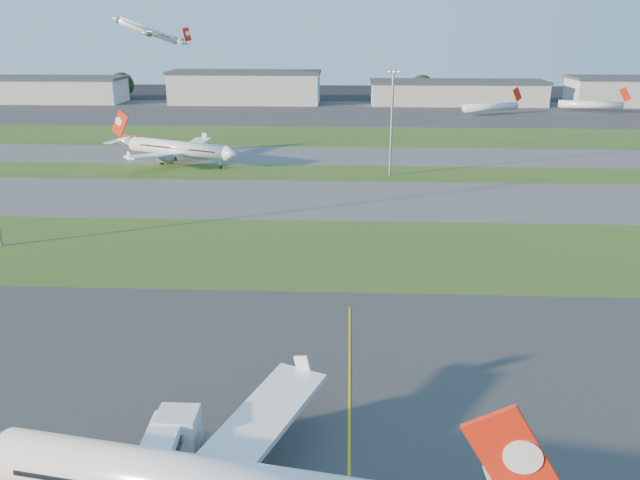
# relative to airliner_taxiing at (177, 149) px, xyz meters

# --- Properties ---
(ground) EXTENTS (700.00, 700.00, 0.00)m
(ground) POSITION_rel_airliner_taxiing_xyz_m (41.93, -118.95, -4.25)
(ground) COLOR black
(ground) RESTS_ON ground
(apron_near) EXTENTS (300.00, 70.00, 0.01)m
(apron_near) POSITION_rel_airliner_taxiing_xyz_m (41.93, -118.95, -4.24)
(apron_near) COLOR #333335
(apron_near) RESTS_ON ground
(grass_strip_a) EXTENTS (300.00, 34.00, 0.01)m
(grass_strip_a) POSITION_rel_airliner_taxiing_xyz_m (41.93, -66.95, -4.24)
(grass_strip_a) COLOR #32531B
(grass_strip_a) RESTS_ON ground
(taxiway_a) EXTENTS (300.00, 32.00, 0.01)m
(taxiway_a) POSITION_rel_airliner_taxiing_xyz_m (41.93, -33.95, -4.24)
(taxiway_a) COLOR #515154
(taxiway_a) RESTS_ON ground
(grass_strip_b) EXTENTS (300.00, 18.00, 0.01)m
(grass_strip_b) POSITION_rel_airliner_taxiing_xyz_m (41.93, -8.95, -4.24)
(grass_strip_b) COLOR #32531B
(grass_strip_b) RESTS_ON ground
(taxiway_b) EXTENTS (300.00, 26.00, 0.01)m
(taxiway_b) POSITION_rel_airliner_taxiing_xyz_m (41.93, 13.05, -4.24)
(taxiway_b) COLOR #515154
(taxiway_b) RESTS_ON ground
(grass_strip_c) EXTENTS (300.00, 40.00, 0.01)m
(grass_strip_c) POSITION_rel_airliner_taxiing_xyz_m (41.93, 46.05, -4.24)
(grass_strip_c) COLOR #32531B
(grass_strip_c) RESTS_ON ground
(apron_far) EXTENTS (400.00, 80.00, 0.01)m
(apron_far) POSITION_rel_airliner_taxiing_xyz_m (41.93, 106.05, -4.24)
(apron_far) COLOR #333335
(apron_far) RESTS_ON ground
(yellow_line) EXTENTS (0.25, 60.00, 0.02)m
(yellow_line) POSITION_rel_airliner_taxiing_xyz_m (46.93, -118.95, -4.25)
(yellow_line) COLOR gold
(yellow_line) RESTS_ON ground
(airliner_taxiing) EXTENTS (36.34, 30.93, 12.10)m
(airliner_taxiing) POSITION_rel_airliner_taxiing_xyz_m (0.00, 0.00, 0.00)
(airliner_taxiing) COLOR white
(airliner_taxiing) RESTS_ON ground
(airliner_departing) EXTENTS (28.59, 24.24, 9.40)m
(airliner_departing) POSITION_rel_airliner_taxiing_xyz_m (-37.80, 106.18, 29.00)
(airliner_departing) COLOR white
(mini_jet_near) EXTENTS (26.84, 13.47, 9.48)m
(mini_jet_near) POSITION_rel_airliner_taxiing_xyz_m (105.64, 101.71, -0.97)
(mini_jet_near) COLOR white
(mini_jet_near) RESTS_ON ground
(mini_jet_far) EXTENTS (28.10, 9.69, 9.48)m
(mini_jet_far) POSITION_rel_airliner_taxiing_xyz_m (150.22, 111.43, -0.97)
(mini_jet_far) COLOR white
(mini_jet_far) RESTS_ON ground
(light_mast_centre) EXTENTS (3.20, 0.70, 25.80)m
(light_mast_centre) POSITION_rel_airliner_taxiing_xyz_m (56.93, -10.95, 10.57)
(light_mast_centre) COLOR gray
(light_mast_centre) RESTS_ON ground
(hangar_far_west) EXTENTS (91.80, 23.00, 12.20)m
(hangar_far_west) POSITION_rel_airliner_taxiing_xyz_m (-108.07, 136.05, 1.89)
(hangar_far_west) COLOR #A8ABB0
(hangar_far_west) RESTS_ON ground
(hangar_west) EXTENTS (71.40, 23.00, 15.20)m
(hangar_west) POSITION_rel_airliner_taxiing_xyz_m (-3.07, 136.05, 3.39)
(hangar_west) COLOR #A8ABB0
(hangar_west) RESTS_ON ground
(hangar_east) EXTENTS (81.60, 23.00, 11.20)m
(hangar_east) POSITION_rel_airliner_taxiing_xyz_m (96.93, 136.05, 1.39)
(hangar_east) COLOR #A8ABB0
(hangar_east) RESTS_ON ground
(tree_west) EXTENTS (12.10, 12.10, 13.20)m
(tree_west) POSITION_rel_airliner_taxiing_xyz_m (-68.07, 151.05, 2.89)
(tree_west) COLOR black
(tree_west) RESTS_ON ground
(tree_mid_west) EXTENTS (9.90, 9.90, 10.80)m
(tree_mid_west) POSITION_rel_airliner_taxiing_xyz_m (21.93, 147.05, 1.59)
(tree_mid_west) COLOR black
(tree_mid_west) RESTS_ON ground
(tree_mid_east) EXTENTS (11.55, 11.55, 12.60)m
(tree_mid_east) POSITION_rel_airliner_taxiing_xyz_m (81.93, 150.05, 2.56)
(tree_mid_east) COLOR black
(tree_mid_east) RESTS_ON ground
(tree_east) EXTENTS (10.45, 10.45, 11.40)m
(tree_east) POSITION_rel_airliner_taxiing_xyz_m (156.93, 148.05, 1.91)
(tree_east) COLOR black
(tree_east) RESTS_ON ground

